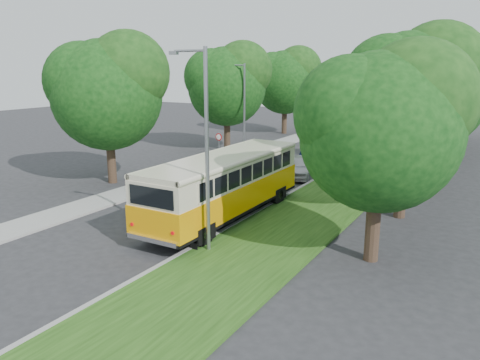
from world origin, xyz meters
The scene contains 13 objects.
ground centered at (0.00, 0.00, 0.00)m, with size 120.00×120.00×0.00m, color #29292C.
curb centered at (3.60, 5.00, 0.07)m, with size 0.20×70.00×0.15m, color gray.
grass_verge centered at (5.95, 5.00, 0.07)m, with size 4.50×70.00×0.13m, color #1F4312.
sidewalk centered at (-4.80, 5.00, 0.06)m, with size 2.20×70.00×0.12m, color gray.
treeline centered at (3.15, 17.99, 5.93)m, with size 24.27×41.91×9.46m.
lamppost_near centered at (4.21, -2.50, 4.37)m, with size 1.71×0.16×8.00m.
lamppost_far centered at (-4.70, 16.00, 4.12)m, with size 1.71×0.16×7.50m.
warning_sign centered at (-4.50, 11.98, 1.71)m, with size 0.56×0.10×2.50m.
vintage_bus centered at (2.63, 1.42, 1.61)m, with size 2.79×10.85×3.22m, color #FFA408, non-canonical shape.
car_silver centered at (2.21, 11.40, 0.73)m, with size 1.72×4.27×1.45m, color silver.
car_white centered at (1.58, 16.86, 0.62)m, with size 1.30×3.74×1.23m, color silver.
car_blue centered at (1.54, 18.45, 0.75)m, with size 2.11×5.19×1.51m, color navy.
car_grey centered at (3.00, 22.72, 0.73)m, with size 2.41×5.23×1.45m, color slate.
Camera 1 is at (14.26, -17.09, 7.31)m, focal length 35.00 mm.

